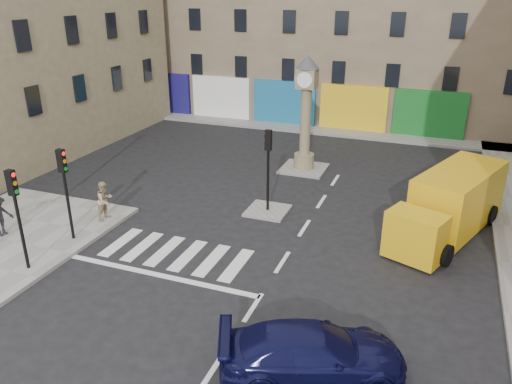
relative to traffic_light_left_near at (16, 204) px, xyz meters
The scene contains 13 objects.
ground 8.71m from the traffic_light_left_near, ahead, with size 120.00×120.00×0.00m, color black.
sidewalk_far 22.56m from the traffic_light_left_near, 78.94° to the left, with size 32.00×2.40×0.15m, color gray.
island_near 10.35m from the traffic_light_left_near, 51.07° to the left, with size 1.80×1.80×0.12m, color gray.
island_far 15.38m from the traffic_light_left_near, 65.46° to the left, with size 2.40×2.40×0.12m, color gray.
building_far 28.74m from the traffic_light_left_near, 81.21° to the left, with size 32.00×10.00×17.00m, color #806D55.
building_left 16.66m from the traffic_light_left_near, 132.20° to the left, with size 8.00×20.00×15.00m, color #928260.
traffic_light_left_near is the anchor object (origin of this frame).
traffic_light_left_far 2.40m from the traffic_light_left_near, 90.00° to the left, with size 0.28×0.22×3.70m.
traffic_light_island 10.03m from the traffic_light_left_near, 51.07° to the left, with size 0.28×0.22×3.70m.
clock_pillar 15.19m from the traffic_light_left_near, 65.45° to the left, with size 1.20×1.20×6.10m.
navy_sedan 11.05m from the traffic_light_left_near, ahead, with size 1.96×4.83×1.40m, color black.
yellow_van 16.39m from the traffic_light_left_near, 31.60° to the left, with size 4.49×7.27×2.55m.
pedestrian_tan 4.68m from the traffic_light_left_near, 88.09° to the left, with size 0.83×0.64×1.70m, color tan.
Camera 1 is at (4.77, -11.34, 9.45)m, focal length 35.00 mm.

